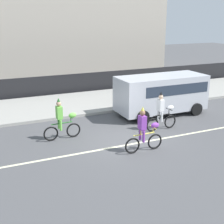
% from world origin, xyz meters
% --- Properties ---
extents(ground_plane, '(80.00, 80.00, 0.00)m').
position_xyz_m(ground_plane, '(0.00, 0.00, 0.00)').
color(ground_plane, '#4C4C4F').
extents(road_centre_line, '(36.00, 0.14, 0.01)m').
position_xyz_m(road_centre_line, '(0.00, -0.50, 0.00)').
color(road_centre_line, beige).
rests_on(road_centre_line, ground).
extents(sidewalk_curb, '(60.00, 5.00, 0.15)m').
position_xyz_m(sidewalk_curb, '(0.00, 6.50, 0.07)').
color(sidewalk_curb, '#9E9B93').
rests_on(sidewalk_curb, ground).
extents(fence_line, '(40.00, 0.08, 1.40)m').
position_xyz_m(fence_line, '(0.00, 9.40, 0.70)').
color(fence_line, black).
rests_on(fence_line, ground).
extents(building_backdrop, '(28.00, 8.00, 7.64)m').
position_xyz_m(building_backdrop, '(-2.85, 18.00, 3.82)').
color(building_backdrop, '#B2A899').
rests_on(building_backdrop, ground).
extents(parade_cyclist_lime, '(1.72, 0.50, 1.92)m').
position_xyz_m(parade_cyclist_lime, '(-2.46, 1.31, 0.84)').
color(parade_cyclist_lime, black).
rests_on(parade_cyclist_lime, ground).
extents(parade_cyclist_purple, '(1.72, 0.50, 1.92)m').
position_xyz_m(parade_cyclist_purple, '(0.22, -1.34, 0.84)').
color(parade_cyclist_purple, black).
rests_on(parade_cyclist_purple, ground).
extents(parade_cyclist_zebra, '(1.72, 0.50, 1.92)m').
position_xyz_m(parade_cyclist_zebra, '(2.25, 0.52, 0.84)').
color(parade_cyclist_zebra, black).
rests_on(parade_cyclist_zebra, ground).
extents(parked_van_silver, '(5.00, 2.22, 2.18)m').
position_xyz_m(parked_van_silver, '(3.64, 2.70, 1.28)').
color(parked_van_silver, silver).
rests_on(parked_van_silver, ground).
extents(pedestrian_onlooker, '(0.32, 0.20, 1.62)m').
position_xyz_m(pedestrian_onlooker, '(4.03, 5.66, 1.01)').
color(pedestrian_onlooker, '#33333D').
rests_on(pedestrian_onlooker, sidewalk_curb).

